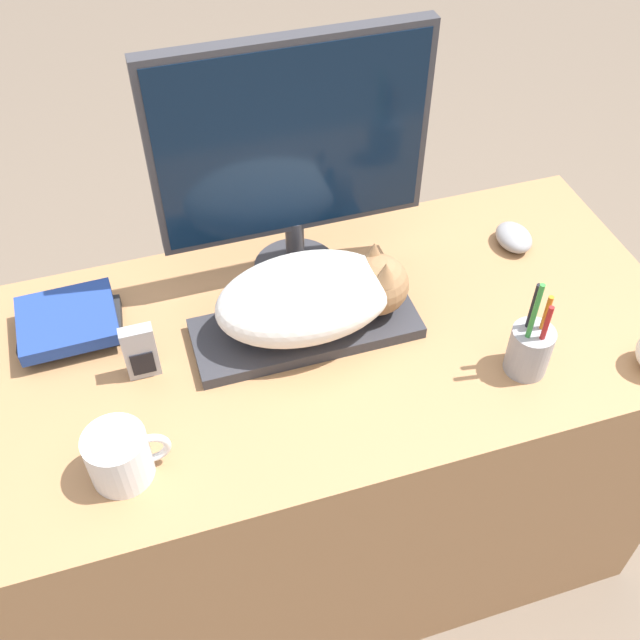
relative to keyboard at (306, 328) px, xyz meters
name	(u,v)px	position (x,y,z in m)	size (l,w,h in m)	color
desk	(326,452)	(0.03, -0.02, -0.39)	(1.32, 0.63, 0.75)	#9E7047
keyboard	(306,328)	(0.00, 0.00, 0.00)	(0.41, 0.15, 0.02)	#2D2D33
cat	(317,296)	(0.02, 0.00, 0.08)	(0.35, 0.19, 0.13)	white
monitor	(292,150)	(0.03, 0.17, 0.27)	(0.49, 0.16, 0.49)	#333338
computer_mouse	(514,237)	(0.48, 0.11, 0.01)	(0.07, 0.09, 0.04)	gray
coffee_mug	(120,456)	(-0.35, -0.20, 0.03)	(0.13, 0.10, 0.09)	silver
pen_cup	(530,348)	(0.34, -0.19, 0.04)	(0.07, 0.07, 0.21)	#939399
phone	(140,352)	(-0.29, -0.01, 0.04)	(0.06, 0.03, 0.11)	#99999E
book_stack	(69,323)	(-0.41, 0.13, 0.01)	(0.19, 0.16, 0.05)	black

